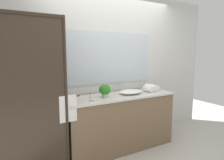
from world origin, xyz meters
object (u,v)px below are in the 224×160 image
(potted_plant, at_px, (105,90))
(amenity_bottle_body_wash, at_px, (73,94))
(rolled_towel_middle, at_px, (151,88))
(rolled_towel_near_edge, at_px, (154,87))
(sink_basin, at_px, (130,92))
(faucet, at_px, (125,89))
(amenity_bottle_shampoo, at_px, (90,96))
(rolled_towel_far_edge, at_px, (148,89))
(soap_dish, at_px, (93,100))

(potted_plant, bearing_deg, amenity_bottle_body_wash, 149.03)
(potted_plant, distance_m, rolled_towel_middle, 0.95)
(potted_plant, height_order, rolled_towel_near_edge, potted_plant)
(sink_basin, xyz_separation_m, rolled_towel_middle, (0.46, 0.03, 0.02))
(faucet, relative_size, amenity_bottle_shampoo, 1.85)
(rolled_towel_near_edge, bearing_deg, sink_basin, -173.33)
(sink_basin, height_order, faucet, faucet)
(rolled_towel_middle, relative_size, rolled_towel_far_edge, 1.32)
(rolled_towel_middle, distance_m, rolled_towel_far_edge, 0.13)
(faucet, distance_m, potted_plant, 0.53)
(soap_dish, height_order, rolled_towel_far_edge, rolled_towel_far_edge)
(amenity_bottle_shampoo, relative_size, rolled_towel_middle, 0.37)
(sink_basin, distance_m, potted_plant, 0.49)
(amenity_bottle_shampoo, height_order, amenity_bottle_body_wash, amenity_bottle_shampoo)
(faucet, relative_size, amenity_bottle_body_wash, 1.95)
(amenity_bottle_body_wash, distance_m, rolled_towel_far_edge, 1.27)
(amenity_bottle_body_wash, bearing_deg, faucet, -3.24)
(rolled_towel_near_edge, distance_m, rolled_towel_far_edge, 0.24)
(soap_dish, bearing_deg, faucet, 23.91)
(faucet, height_order, amenity_bottle_shampoo, faucet)
(soap_dish, bearing_deg, rolled_towel_near_edge, 9.50)
(faucet, xyz_separation_m, amenity_bottle_shampoo, (-0.72, -0.20, -0.00))
(sink_basin, distance_m, amenity_bottle_body_wash, 0.92)
(sink_basin, relative_size, soap_dish, 4.06)
(faucet, bearing_deg, sink_basin, -90.00)
(amenity_bottle_shampoo, relative_size, rolled_towel_far_edge, 0.49)
(soap_dish, bearing_deg, potted_plant, 27.14)
(soap_dish, distance_m, rolled_towel_near_edge, 1.33)
(sink_basin, relative_size, amenity_bottle_shampoo, 4.43)
(rolled_towel_far_edge, bearing_deg, amenity_bottle_body_wash, 168.53)
(potted_plant, distance_m, rolled_towel_far_edge, 0.84)
(potted_plant, distance_m, rolled_towel_near_edge, 1.06)
(rolled_towel_near_edge, bearing_deg, rolled_towel_far_edge, -156.87)
(rolled_towel_near_edge, bearing_deg, amenity_bottle_body_wash, 173.81)
(sink_basin, xyz_separation_m, rolled_towel_far_edge, (0.35, -0.03, 0.02))
(rolled_towel_middle, xyz_separation_m, rolled_towel_far_edge, (-0.11, -0.06, -0.01))
(soap_dish, height_order, rolled_towel_middle, rolled_towel_middle)
(rolled_towel_middle, bearing_deg, potted_plant, -176.70)
(amenity_bottle_shampoo, height_order, rolled_towel_middle, rolled_towel_middle)
(potted_plant, height_order, amenity_bottle_body_wash, potted_plant)
(faucet, distance_m, rolled_towel_middle, 0.48)
(soap_dish, xyz_separation_m, amenity_bottle_body_wash, (-0.16, 0.38, 0.03))
(sink_basin, relative_size, rolled_towel_near_edge, 1.84)
(soap_dish, relative_size, rolled_towel_middle, 0.41)
(sink_basin, height_order, rolled_towel_near_edge, rolled_towel_near_edge)
(sink_basin, distance_m, soap_dish, 0.76)
(rolled_towel_middle, bearing_deg, soap_dish, -171.22)
(potted_plant, bearing_deg, soap_dish, -152.86)
(rolled_towel_middle, bearing_deg, amenity_bottle_shampoo, -177.02)
(sink_basin, bearing_deg, soap_dish, -168.35)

